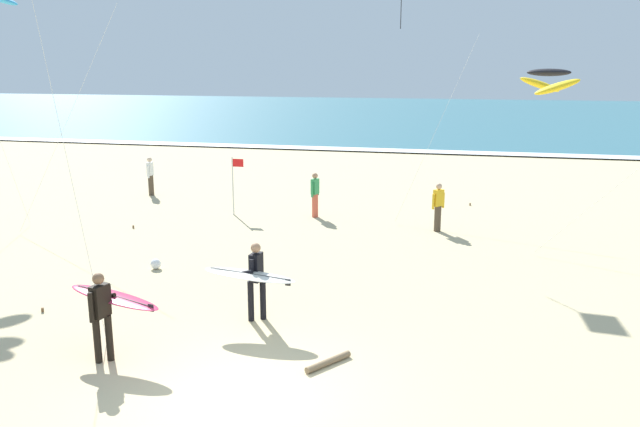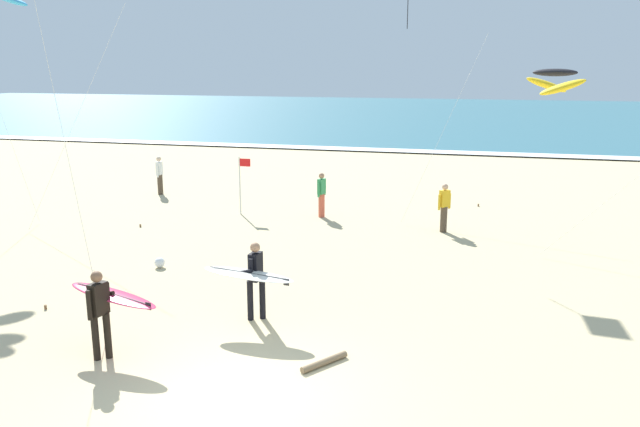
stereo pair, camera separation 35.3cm
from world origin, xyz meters
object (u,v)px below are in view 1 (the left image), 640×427
(bystander_yellow_top, at_px, (438,207))
(bystander_white_top, at_px, (150,176))
(surfer_trailing, at_px, (107,305))
(bystander_green_top, at_px, (315,195))
(surfer_lead, at_px, (253,276))
(lifeguard_flag, at_px, (234,180))
(driftwood_log, at_px, (328,362))
(kite_arc_charcoal_low, at_px, (549,82))
(beach_ball, at_px, (156,264))

(bystander_yellow_top, distance_m, bystander_white_top, 12.27)
(surfer_trailing, distance_m, bystander_yellow_top, 11.97)
(bystander_green_top, bearing_deg, surfer_lead, -84.27)
(surfer_trailing, height_order, lifeguard_flag, lifeguard_flag)
(bystander_yellow_top, height_order, lifeguard_flag, lifeguard_flag)
(bystander_green_top, height_order, driftwood_log, bystander_green_top)
(kite_arc_charcoal_low, relative_size, bystander_yellow_top, 3.47)
(bystander_green_top, bearing_deg, beach_ball, -112.53)
(bystander_yellow_top, height_order, driftwood_log, bystander_yellow_top)
(bystander_yellow_top, height_order, bystander_white_top, same)
(bystander_white_top, distance_m, bystander_green_top, 7.82)
(surfer_lead, bearing_deg, surfer_trailing, -133.92)
(bystander_white_top, height_order, bystander_green_top, same)
(surfer_lead, distance_m, beach_ball, 4.76)
(kite_arc_charcoal_low, xyz_separation_m, beach_ball, (-9.95, -3.54, -4.72))
(surfer_trailing, bearing_deg, kite_arc_charcoal_low, 45.74)
(surfer_lead, relative_size, driftwood_log, 1.97)
(kite_arc_charcoal_low, height_order, lifeguard_flag, kite_arc_charcoal_low)
(surfer_trailing, bearing_deg, driftwood_log, 8.76)
(kite_arc_charcoal_low, bearing_deg, surfer_trailing, -134.26)
(beach_ball, bearing_deg, bystander_green_top, 67.47)
(kite_arc_charcoal_low, bearing_deg, driftwood_log, -118.53)
(bystander_yellow_top, xyz_separation_m, lifeguard_flag, (-7.24, 0.68, 0.45))
(surfer_trailing, height_order, bystander_yellow_top, surfer_trailing)
(kite_arc_charcoal_low, height_order, driftwood_log, kite_arc_charcoal_low)
(bystander_green_top, bearing_deg, driftwood_log, -75.31)
(beach_ball, bearing_deg, kite_arc_charcoal_low, 19.60)
(bystander_white_top, distance_m, beach_ball, 10.06)
(surfer_lead, relative_size, bystander_white_top, 1.28)
(driftwood_log, bearing_deg, kite_arc_charcoal_low, 61.47)
(surfer_lead, bearing_deg, bystander_white_top, 125.93)
(surfer_trailing, bearing_deg, lifeguard_flag, 98.92)
(lifeguard_flag, bearing_deg, surfer_lead, -67.24)
(kite_arc_charcoal_low, distance_m, beach_ball, 11.57)
(lifeguard_flag, xyz_separation_m, beach_ball, (0.13, -6.36, -1.13))
(bystander_white_top, bearing_deg, surfer_trailing, -65.20)
(lifeguard_flag, xyz_separation_m, driftwood_log, (5.79, -10.71, -1.20))
(bystander_yellow_top, bearing_deg, bystander_green_top, 167.04)
(bystander_green_top, bearing_deg, lifeguard_flag, -173.82)
(beach_ball, bearing_deg, driftwood_log, -37.62)
(kite_arc_charcoal_low, bearing_deg, lifeguard_flag, 164.42)
(bystander_green_top, bearing_deg, bystander_yellow_top, -12.96)
(bystander_green_top, bearing_deg, kite_arc_charcoal_low, -23.50)
(kite_arc_charcoal_low, relative_size, beach_ball, 19.69)
(surfer_trailing, distance_m, lifeguard_flag, 11.47)
(surfer_lead, relative_size, surfer_trailing, 0.99)
(kite_arc_charcoal_low, xyz_separation_m, bystander_yellow_top, (-2.85, 2.13, -4.05))
(lifeguard_flag, height_order, beach_ball, lifeguard_flag)
(surfer_lead, distance_m, bystander_white_top, 14.42)
(surfer_trailing, bearing_deg, bystander_yellow_top, 62.86)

